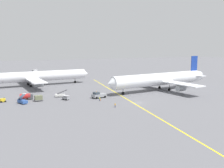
{
  "coord_description": "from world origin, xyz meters",
  "views": [
    {
      "loc": [
        -45.93,
        -83.8,
        21.42
      ],
      "look_at": [
        -0.85,
        23.44,
        4.0
      ],
      "focal_mm": 41.73,
      "sensor_mm": 36.0,
      "label": 1
    }
  ],
  "objects_px": {
    "pushback_tug": "(99,95)",
    "ground_crew_marshaller_foreground": "(100,99)",
    "airliner_being_pushed": "(160,79)",
    "gse_stair_truck_yellow": "(22,101)",
    "jet_bridge": "(36,73)",
    "airliner_at_gate_left": "(35,76)",
    "gse_container_dolly_flat": "(38,98)",
    "gse_belt_loader_portside": "(60,95)",
    "traffic_cone_nose_right": "(100,100)",
    "gse_gpu_cart_small": "(3,100)",
    "gse_fuel_bowser_stubby": "(27,96)",
    "ground_crew_ramp_agent_by_cones": "(115,105)",
    "gse_baggage_cart_trailing": "(66,98)"
  },
  "relations": [
    {
      "from": "airliner_at_gate_left",
      "to": "pushback_tug",
      "type": "distance_m",
      "value": 47.66
    },
    {
      "from": "airliner_being_pushed",
      "to": "ground_crew_marshaller_foreground",
      "type": "relative_size",
      "value": 36.35
    },
    {
      "from": "airliner_at_gate_left",
      "to": "gse_baggage_cart_trailing",
      "type": "distance_m",
      "value": 42.58
    },
    {
      "from": "airliner_at_gate_left",
      "to": "ground_crew_ramp_agent_by_cones",
      "type": "bearing_deg",
      "value": -72.02
    },
    {
      "from": "ground_crew_ramp_agent_by_cones",
      "to": "pushback_tug",
      "type": "bearing_deg",
      "value": 89.12
    },
    {
      "from": "gse_fuel_bowser_stubby",
      "to": "gse_container_dolly_flat",
      "type": "bearing_deg",
      "value": -49.6
    },
    {
      "from": "airliner_at_gate_left",
      "to": "gse_belt_loader_portside",
      "type": "relative_size",
      "value": 11.77
    },
    {
      "from": "airliner_being_pushed",
      "to": "ground_crew_marshaller_foreground",
      "type": "height_order",
      "value": "airliner_being_pushed"
    },
    {
      "from": "airliner_being_pushed",
      "to": "gse_fuel_bowser_stubby",
      "type": "distance_m",
      "value": 60.55
    },
    {
      "from": "ground_crew_ramp_agent_by_cones",
      "to": "gse_fuel_bowser_stubby",
      "type": "bearing_deg",
      "value": 136.56
    },
    {
      "from": "gse_belt_loader_portside",
      "to": "jet_bridge",
      "type": "distance_m",
      "value": 62.6
    },
    {
      "from": "airliner_being_pushed",
      "to": "pushback_tug",
      "type": "xyz_separation_m",
      "value": [
        -32.92,
        -5.63,
        -4.11
      ]
    },
    {
      "from": "traffic_cone_nose_right",
      "to": "jet_bridge",
      "type": "xyz_separation_m",
      "value": [
        -15.53,
        75.38,
        3.75
      ]
    },
    {
      "from": "airliner_at_gate_left",
      "to": "gse_container_dolly_flat",
      "type": "height_order",
      "value": "airliner_at_gate_left"
    },
    {
      "from": "gse_fuel_bowser_stubby",
      "to": "traffic_cone_nose_right",
      "type": "height_order",
      "value": "gse_fuel_bowser_stubby"
    },
    {
      "from": "gse_belt_loader_portside",
      "to": "gse_fuel_bowser_stubby",
      "type": "distance_m",
      "value": 13.43
    },
    {
      "from": "airliner_being_pushed",
      "to": "gse_stair_truck_yellow",
      "type": "bearing_deg",
      "value": -175.87
    },
    {
      "from": "gse_belt_loader_portside",
      "to": "gse_container_dolly_flat",
      "type": "xyz_separation_m",
      "value": [
        -9.44,
        -4.77,
        0.35
      ]
    },
    {
      "from": "airliner_being_pushed",
      "to": "gse_stair_truck_yellow",
      "type": "height_order",
      "value": "airliner_being_pushed"
    },
    {
      "from": "airliner_at_gate_left",
      "to": "ground_crew_ramp_agent_by_cones",
      "type": "distance_m",
      "value": 64.03
    },
    {
      "from": "traffic_cone_nose_right",
      "to": "ground_crew_marshaller_foreground",
      "type": "bearing_deg",
      "value": -120.32
    },
    {
      "from": "gse_baggage_cart_trailing",
      "to": "ground_crew_marshaller_foreground",
      "type": "distance_m",
      "value": 13.6
    },
    {
      "from": "gse_baggage_cart_trailing",
      "to": "gse_fuel_bowser_stubby",
      "type": "xyz_separation_m",
      "value": [
        -14.18,
        6.8,
        0.47
      ]
    },
    {
      "from": "pushback_tug",
      "to": "ground_crew_marshaller_foreground",
      "type": "xyz_separation_m",
      "value": [
        -1.58,
        -5.72,
        -0.39
      ]
    },
    {
      "from": "ground_crew_ramp_agent_by_cones",
      "to": "jet_bridge",
      "type": "relative_size",
      "value": 0.09
    },
    {
      "from": "ground_crew_marshaller_foreground",
      "to": "gse_fuel_bowser_stubby",
      "type": "bearing_deg",
      "value": 151.95
    },
    {
      "from": "airliner_at_gate_left",
      "to": "jet_bridge",
      "type": "height_order",
      "value": "airliner_at_gate_left"
    },
    {
      "from": "airliner_at_gate_left",
      "to": "gse_container_dolly_flat",
      "type": "xyz_separation_m",
      "value": [
        -3.48,
        -39.71,
        -3.82
      ]
    },
    {
      "from": "gse_belt_loader_portside",
      "to": "gse_container_dolly_flat",
      "type": "height_order",
      "value": "gse_belt_loader_portside"
    },
    {
      "from": "airliner_being_pushed",
      "to": "gse_fuel_bowser_stubby",
      "type": "xyz_separation_m",
      "value": [
        -60.37,
        2.43,
        -3.98
      ]
    },
    {
      "from": "pushback_tug",
      "to": "gse_baggage_cart_trailing",
      "type": "distance_m",
      "value": 13.32
    },
    {
      "from": "gse_baggage_cart_trailing",
      "to": "jet_bridge",
      "type": "xyz_separation_m",
      "value": [
        -3.28,
        69.37,
        3.16
      ]
    },
    {
      "from": "airliner_at_gate_left",
      "to": "gse_stair_truck_yellow",
      "type": "bearing_deg",
      "value": -102.77
    },
    {
      "from": "gse_belt_loader_portside",
      "to": "jet_bridge",
      "type": "height_order",
      "value": "jet_bridge"
    },
    {
      "from": "airliner_being_pushed",
      "to": "jet_bridge",
      "type": "relative_size",
      "value": 3.29
    },
    {
      "from": "gse_stair_truck_yellow",
      "to": "airliner_at_gate_left",
      "type": "bearing_deg",
      "value": 77.23
    },
    {
      "from": "airliner_at_gate_left",
      "to": "airliner_being_pushed",
      "type": "distance_m",
      "value": 64.84
    },
    {
      "from": "jet_bridge",
      "to": "gse_fuel_bowser_stubby",
      "type": "bearing_deg",
      "value": -99.88
    },
    {
      "from": "airliner_at_gate_left",
      "to": "gse_stair_truck_yellow",
      "type": "height_order",
      "value": "airliner_at_gate_left"
    },
    {
      "from": "gse_belt_loader_portside",
      "to": "ground_crew_ramp_agent_by_cones",
      "type": "relative_size",
      "value": 3.27
    },
    {
      "from": "pushback_tug",
      "to": "airliner_at_gate_left",
      "type": "bearing_deg",
      "value": 114.88
    },
    {
      "from": "ground_crew_marshaller_foreground",
      "to": "gse_belt_loader_portside",
      "type": "bearing_deg",
      "value": 131.88
    },
    {
      "from": "airliner_being_pushed",
      "to": "gse_stair_truck_yellow",
      "type": "distance_m",
      "value": 62.74
    },
    {
      "from": "gse_belt_loader_portside",
      "to": "gse_gpu_cart_small",
      "type": "xyz_separation_m",
      "value": [
        -22.25,
        -1.6,
        -0.03
      ]
    },
    {
      "from": "gse_stair_truck_yellow",
      "to": "ground_crew_marshaller_foreground",
      "type": "distance_m",
      "value": 28.75
    },
    {
      "from": "jet_bridge",
      "to": "airliner_at_gate_left",
      "type": "bearing_deg",
      "value": -97.14
    },
    {
      "from": "airliner_being_pushed",
      "to": "ground_crew_marshaller_foreground",
      "type": "distance_m",
      "value": 36.6
    },
    {
      "from": "gse_fuel_bowser_stubby",
      "to": "ground_crew_marshaller_foreground",
      "type": "distance_m",
      "value": 29.31
    },
    {
      "from": "airliner_at_gate_left",
      "to": "ground_crew_ramp_agent_by_cones",
      "type": "height_order",
      "value": "airliner_at_gate_left"
    },
    {
      "from": "gse_fuel_bowser_stubby",
      "to": "ground_crew_ramp_agent_by_cones",
      "type": "bearing_deg",
      "value": -43.44
    }
  ]
}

